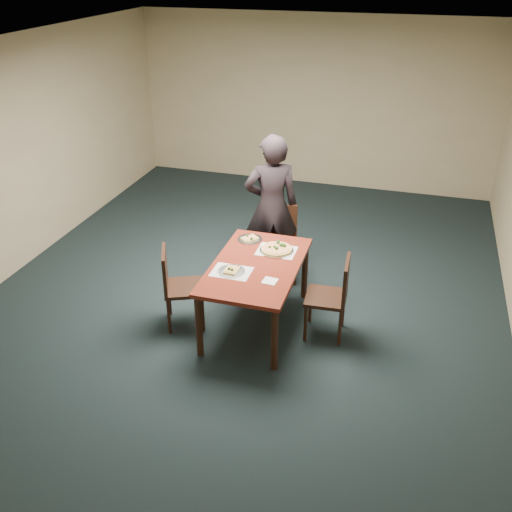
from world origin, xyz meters
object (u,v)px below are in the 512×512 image
(chair_right, at_px, (334,293))
(diner, at_px, (271,207))
(dining_table, at_px, (256,272))
(pizza_pan, at_px, (277,249))
(slice_plate_far, at_px, (250,239))
(chair_left, at_px, (177,283))
(slice_plate_near, at_px, (231,271))
(chair_far, at_px, (280,238))

(chair_right, xyz_separation_m, diner, (-0.98, 1.12, 0.39))
(dining_table, bearing_deg, pizza_pan, 69.80)
(pizza_pan, height_order, slice_plate_far, pizza_pan)
(chair_right, bearing_deg, chair_left, -84.06)
(chair_left, bearing_deg, slice_plate_near, -112.37)
(chair_right, xyz_separation_m, pizza_pan, (-0.70, 0.31, 0.26))
(dining_table, bearing_deg, diner, 97.22)
(pizza_pan, xyz_separation_m, slice_plate_near, (-0.33, -0.58, -0.01))
(chair_right, height_order, slice_plate_near, chair_right)
(chair_right, relative_size, slice_plate_far, 3.25)
(chair_far, height_order, chair_right, same)
(pizza_pan, bearing_deg, slice_plate_near, -119.67)
(diner, bearing_deg, chair_far, 139.18)
(chair_far, xyz_separation_m, chair_left, (-0.80, -1.35, 0.00))
(chair_left, distance_m, pizza_pan, 1.15)
(chair_left, distance_m, diner, 1.59)
(diner, relative_size, slice_plate_far, 6.45)
(dining_table, xyz_separation_m, chair_far, (-0.02, 1.11, -0.14))
(diner, xyz_separation_m, pizza_pan, (0.28, -0.80, -0.13))
(dining_table, relative_size, chair_far, 1.65)
(chair_far, bearing_deg, pizza_pan, -95.36)
(chair_far, relative_size, pizza_pan, 2.44)
(dining_table, relative_size, slice_plate_near, 5.36)
(chair_left, relative_size, slice_plate_near, 3.25)
(dining_table, height_order, pizza_pan, pizza_pan)
(chair_far, bearing_deg, slice_plate_far, -126.44)
(chair_left, bearing_deg, slice_plate_far, -61.17)
(chair_right, height_order, diner, diner)
(chair_far, distance_m, pizza_pan, 0.81)
(chair_left, bearing_deg, pizza_pan, -81.67)
(diner, relative_size, slice_plate_near, 6.45)
(diner, bearing_deg, slice_plate_near, 66.59)
(chair_far, bearing_deg, slice_plate_near, -114.16)
(dining_table, height_order, chair_right, chair_right)
(dining_table, distance_m, slice_plate_near, 0.31)
(chair_right, relative_size, diner, 0.50)
(pizza_pan, bearing_deg, chair_right, -24.19)
(slice_plate_far, bearing_deg, chair_left, -127.66)
(dining_table, height_order, diner, diner)
(diner, bearing_deg, chair_left, 42.96)
(chair_left, height_order, slice_plate_near, chair_left)
(dining_table, bearing_deg, chair_right, 2.90)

